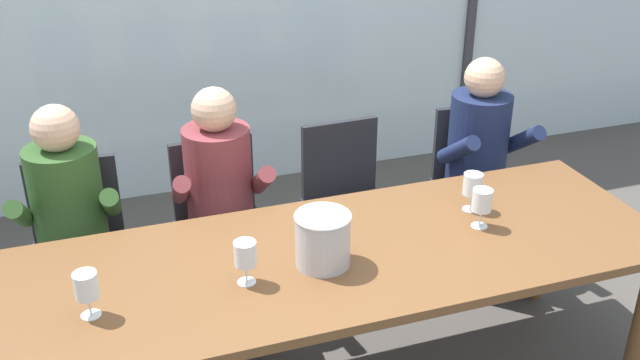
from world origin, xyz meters
The scene contains 14 objects.
ground centered at (0.00, 1.00, 0.00)m, with size 14.00×14.00×0.00m, color #4C4742.
dining_table centered at (0.00, 0.00, 0.67)m, with size 2.63×0.92×0.74m.
chair_near_curtain centered at (-1.03, 0.85, 0.51)m, with size 0.47×0.47×0.88m.
chair_left_of_center centered at (-0.35, 0.87, 0.51)m, with size 0.47×0.47×0.88m.
chair_center centered at (0.33, 0.88, 0.51)m, with size 0.46×0.46×0.88m.
chair_right_of_center centered at (1.08, 0.85, 0.51)m, with size 0.50×0.50×0.88m.
person_olive_shirt centered at (-1.05, 0.73, 0.68)m, with size 0.48×0.62×1.20m.
person_maroon_top centered at (-0.36, 0.73, 0.68)m, with size 0.48×0.62×1.20m.
person_navy_polo centered at (1.05, 0.73, 0.68)m, with size 0.46×0.61×1.20m.
ice_bucket_primary centered at (-0.13, -0.05, 0.85)m, with size 0.22×0.22×0.21m.
wine_glass_by_left_taster centered at (-0.44, -0.09, 0.86)m, with size 0.08×0.08×0.17m.
wine_glass_near_bucket centered at (0.63, 0.14, 0.86)m, with size 0.08×0.08×0.17m.
wine_glass_center_pour centered at (-1.00, -0.11, 0.86)m, with size 0.08×0.08×0.17m.
wine_glass_by_right_taster centered at (0.59, 0.00, 0.86)m, with size 0.08×0.08×0.17m.
Camera 1 is at (-0.91, -2.31, 2.29)m, focal length 40.98 mm.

